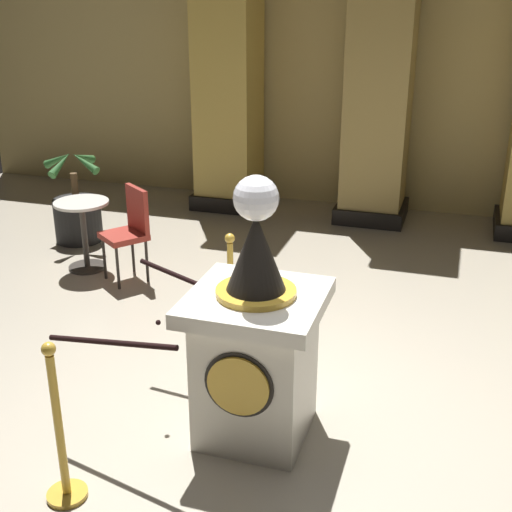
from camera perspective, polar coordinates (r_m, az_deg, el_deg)
name	(u,v)px	position (r m, az deg, el deg)	size (l,w,h in m)	color
ground_plane	(273,414)	(4.85, 1.43, -13.30)	(12.20, 12.20, 0.00)	#B2A893
back_wall	(386,78)	(9.13, 11.02, 14.64)	(12.20, 0.16, 3.44)	tan
pedestal_clock	(256,344)	(4.33, -0.02, -7.53)	(0.84, 0.84, 1.78)	silver
stanchion_near	(231,311)	(5.46, -2.15, -4.67)	(0.24, 0.24, 1.02)	gold
stanchion_far	(61,446)	(4.12, -16.25, -15.26)	(0.24, 0.24, 1.03)	gold
velvet_rope	(157,311)	(4.53, -8.38, -4.63)	(1.15, 1.17, 0.22)	black
column_left	(228,84)	(9.02, -2.39, 14.39)	(0.90, 0.90, 3.30)	black
column_centre_rear	(379,91)	(8.55, 10.45, 13.67)	(0.91, 0.91, 3.30)	black
potted_palm_left	(78,214)	(8.18, -14.95, 3.44)	(0.77, 0.76, 1.11)	black
cafe_table	(84,226)	(7.25, -14.46, 2.47)	(0.57, 0.57, 0.75)	#332D28
cafe_chair_red	(130,226)	(6.86, -10.68, 2.53)	(0.56, 0.56, 0.96)	black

